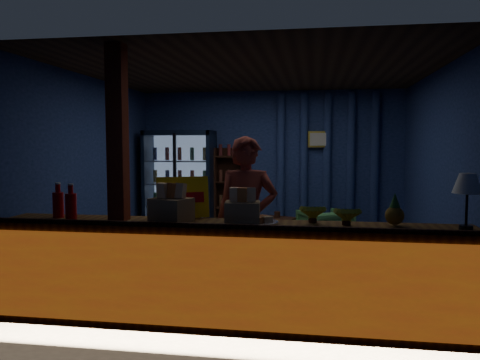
{
  "coord_description": "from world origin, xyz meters",
  "views": [
    {
      "loc": [
        0.77,
        -6.07,
        1.68
      ],
      "look_at": [
        -0.16,
        -0.2,
        1.21
      ],
      "focal_mm": 35.0,
      "sensor_mm": 36.0,
      "label": 1
    }
  ],
  "objects_px": {
    "green_chair": "(325,230)",
    "pastry_tray": "(254,221)",
    "table_lamp": "(467,186)",
    "shopkeeper": "(247,221)"
  },
  "relations": [
    {
      "from": "green_chair",
      "to": "table_lamp",
      "type": "bearing_deg",
      "value": 80.35
    },
    {
      "from": "table_lamp",
      "to": "shopkeeper",
      "type": "bearing_deg",
      "value": 162.84
    },
    {
      "from": "pastry_tray",
      "to": "table_lamp",
      "type": "height_order",
      "value": "table_lamp"
    },
    {
      "from": "green_chair",
      "to": "pastry_tray",
      "type": "height_order",
      "value": "pastry_tray"
    },
    {
      "from": "shopkeeper",
      "to": "pastry_tray",
      "type": "xyz_separation_m",
      "value": [
        0.16,
        -0.6,
        0.1
      ]
    },
    {
      "from": "shopkeeper",
      "to": "green_chair",
      "type": "relative_size",
      "value": 2.49
    },
    {
      "from": "pastry_tray",
      "to": "shopkeeper",
      "type": "bearing_deg",
      "value": 104.67
    },
    {
      "from": "shopkeeper",
      "to": "table_lamp",
      "type": "distance_m",
      "value": 2.1
    },
    {
      "from": "green_chair",
      "to": "pastry_tray",
      "type": "bearing_deg",
      "value": 49.01
    },
    {
      "from": "green_chair",
      "to": "table_lamp",
      "type": "relative_size",
      "value": 1.47
    }
  ]
}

